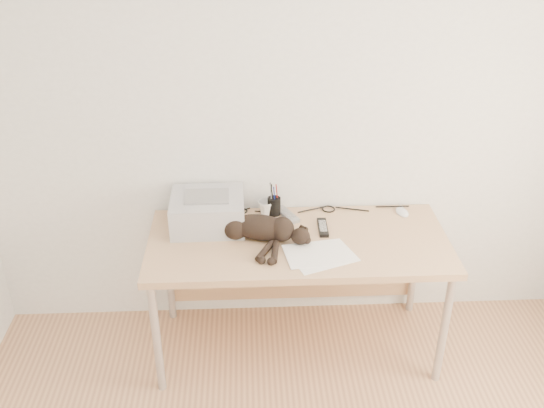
{
  "coord_description": "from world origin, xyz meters",
  "views": [
    {
      "loc": [
        -0.26,
        -1.31,
        2.48
      ],
      "look_at": [
        -0.14,
        1.34,
        0.99
      ],
      "focal_mm": 40.0,
      "sensor_mm": 36.0,
      "label": 1
    }
  ],
  "objects_px": {
    "desk": "(297,252)",
    "printer": "(208,211)",
    "cat": "(257,229)",
    "pen_cup": "(274,206)",
    "mouse": "(402,210)",
    "mug": "(266,208)"
  },
  "relations": [
    {
      "from": "desk",
      "to": "mug",
      "type": "height_order",
      "value": "mug"
    },
    {
      "from": "printer",
      "to": "mouse",
      "type": "xyz_separation_m",
      "value": [
        1.1,
        0.09,
        -0.07
      ]
    },
    {
      "from": "desk",
      "to": "pen_cup",
      "type": "relative_size",
      "value": 8.35
    },
    {
      "from": "desk",
      "to": "printer",
      "type": "bearing_deg",
      "value": 170.19
    },
    {
      "from": "pen_cup",
      "to": "mug",
      "type": "bearing_deg",
      "value": 178.58
    },
    {
      "from": "desk",
      "to": "pen_cup",
      "type": "xyz_separation_m",
      "value": [
        -0.12,
        0.19,
        0.19
      ]
    },
    {
      "from": "desk",
      "to": "mouse",
      "type": "relative_size",
      "value": 14.44
    },
    {
      "from": "cat",
      "to": "mug",
      "type": "xyz_separation_m",
      "value": [
        0.06,
        0.26,
        -0.02
      ]
    },
    {
      "from": "mug",
      "to": "pen_cup",
      "type": "relative_size",
      "value": 0.47
    },
    {
      "from": "desk",
      "to": "printer",
      "type": "relative_size",
      "value": 4.0
    },
    {
      "from": "mouse",
      "to": "desk",
      "type": "bearing_deg",
      "value": -174.81
    },
    {
      "from": "pen_cup",
      "to": "mouse",
      "type": "xyz_separation_m",
      "value": [
        0.73,
        -0.02,
        -0.04
      ]
    },
    {
      "from": "cat",
      "to": "pen_cup",
      "type": "xyz_separation_m",
      "value": [
        0.11,
        0.26,
        -0.01
      ]
    },
    {
      "from": "cat",
      "to": "pen_cup",
      "type": "bearing_deg",
      "value": 83.02
    },
    {
      "from": "desk",
      "to": "printer",
      "type": "height_order",
      "value": "printer"
    },
    {
      "from": "pen_cup",
      "to": "desk",
      "type": "bearing_deg",
      "value": -58.88
    },
    {
      "from": "desk",
      "to": "cat",
      "type": "height_order",
      "value": "cat"
    },
    {
      "from": "cat",
      "to": "mug",
      "type": "height_order",
      "value": "cat"
    },
    {
      "from": "cat",
      "to": "pen_cup",
      "type": "height_order",
      "value": "pen_cup"
    },
    {
      "from": "printer",
      "to": "cat",
      "type": "bearing_deg",
      "value": -30.0
    },
    {
      "from": "desk",
      "to": "mouse",
      "type": "bearing_deg",
      "value": 15.33
    },
    {
      "from": "cat",
      "to": "mug",
      "type": "distance_m",
      "value": 0.27
    }
  ]
}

